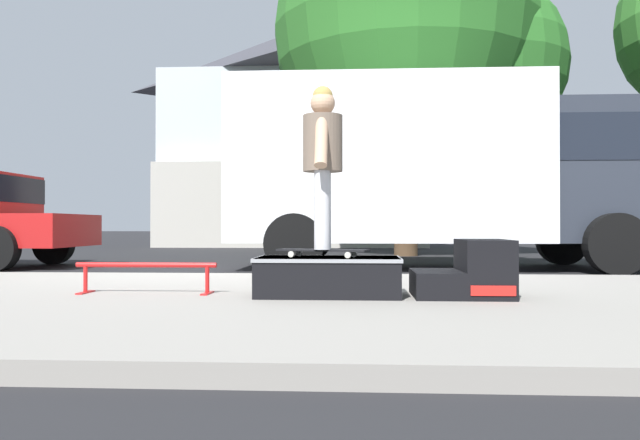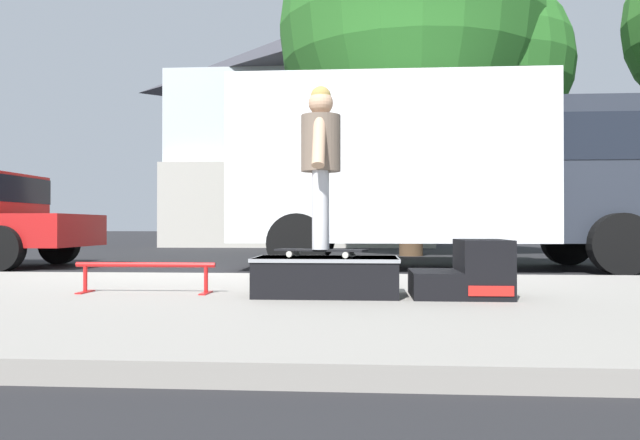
{
  "view_description": "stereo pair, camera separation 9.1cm",
  "coord_description": "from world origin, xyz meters",
  "px_view_note": "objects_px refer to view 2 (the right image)",
  "views": [
    {
      "loc": [
        2.52,
        -8.15,
        0.71
      ],
      "look_at": [
        2.15,
        -1.79,
        0.77
      ],
      "focal_mm": 34.63,
      "sensor_mm": 36.0,
      "label": 1
    },
    {
      "loc": [
        2.61,
        -8.15,
        0.71
      ],
      "look_at": [
        2.15,
        -1.79,
        0.77
      ],
      "focal_mm": 34.63,
      "sensor_mm": 36.0,
      "label": 2
    }
  ],
  "objects_px": {
    "skateboard": "(321,251)",
    "kicker_ramp": "(468,273)",
    "grind_rail": "(145,271)",
    "skate_box": "(326,275)",
    "street_tree_main": "(426,40)",
    "box_truck": "(447,166)",
    "skater_kid": "(321,153)"
  },
  "relations": [
    {
      "from": "skateboard",
      "to": "kicker_ramp",
      "type": "bearing_deg",
      "value": 0.67
    },
    {
      "from": "kicker_ramp",
      "to": "grind_rail",
      "type": "relative_size",
      "value": 0.64
    },
    {
      "from": "skate_box",
      "to": "street_tree_main",
      "type": "relative_size",
      "value": 0.14
    },
    {
      "from": "kicker_ramp",
      "to": "box_truck",
      "type": "relative_size",
      "value": 0.11
    },
    {
      "from": "kicker_ramp",
      "to": "skater_kid",
      "type": "height_order",
      "value": "skater_kid"
    },
    {
      "from": "kicker_ramp",
      "to": "grind_rail",
      "type": "bearing_deg",
      "value": 178.43
    },
    {
      "from": "skater_kid",
      "to": "box_truck",
      "type": "relative_size",
      "value": 0.2
    },
    {
      "from": "skater_kid",
      "to": "kicker_ramp",
      "type": "bearing_deg",
      "value": 0.67
    },
    {
      "from": "kicker_ramp",
      "to": "grind_rail",
      "type": "distance_m",
      "value": 2.79
    },
    {
      "from": "box_truck",
      "to": "street_tree_main",
      "type": "bearing_deg",
      "value": 88.63
    },
    {
      "from": "box_truck",
      "to": "street_tree_main",
      "type": "relative_size",
      "value": 0.82
    },
    {
      "from": "street_tree_main",
      "to": "skate_box",
      "type": "bearing_deg",
      "value": -100.67
    },
    {
      "from": "street_tree_main",
      "to": "skater_kid",
      "type": "bearing_deg",
      "value": -100.92
    },
    {
      "from": "skater_kid",
      "to": "street_tree_main",
      "type": "height_order",
      "value": "street_tree_main"
    },
    {
      "from": "skate_box",
      "to": "street_tree_main",
      "type": "height_order",
      "value": "street_tree_main"
    },
    {
      "from": "grind_rail",
      "to": "skater_kid",
      "type": "bearing_deg",
      "value": -3.34
    },
    {
      "from": "skate_box",
      "to": "box_truck",
      "type": "height_order",
      "value": "box_truck"
    },
    {
      "from": "skate_box",
      "to": "grind_rail",
      "type": "xyz_separation_m",
      "value": [
        -1.61,
        0.08,
        0.02
      ]
    },
    {
      "from": "skate_box",
      "to": "skateboard",
      "type": "bearing_deg",
      "value": -162.3
    },
    {
      "from": "kicker_ramp",
      "to": "skate_box",
      "type": "bearing_deg",
      "value": 179.98
    },
    {
      "from": "skateboard",
      "to": "skater_kid",
      "type": "relative_size",
      "value": 0.58
    },
    {
      "from": "street_tree_main",
      "to": "skateboard",
      "type": "bearing_deg",
      "value": -100.92
    },
    {
      "from": "skate_box",
      "to": "grind_rail",
      "type": "bearing_deg",
      "value": 177.28
    },
    {
      "from": "grind_rail",
      "to": "skateboard",
      "type": "relative_size",
      "value": 1.55
    },
    {
      "from": "kicker_ramp",
      "to": "street_tree_main",
      "type": "xyz_separation_m",
      "value": [
        0.6,
        9.48,
        4.8
      ]
    },
    {
      "from": "kicker_ramp",
      "to": "skater_kid",
      "type": "bearing_deg",
      "value": -179.33
    },
    {
      "from": "kicker_ramp",
      "to": "skater_kid",
      "type": "xyz_separation_m",
      "value": [
        -1.23,
        -0.01,
        1.01
      ]
    },
    {
      "from": "skateboard",
      "to": "skater_kid",
      "type": "xyz_separation_m",
      "value": [
        0.0,
        0.0,
        0.83
      ]
    },
    {
      "from": "skater_kid",
      "to": "street_tree_main",
      "type": "relative_size",
      "value": 0.16
    },
    {
      "from": "skate_box",
      "to": "street_tree_main",
      "type": "distance_m",
      "value": 10.78
    },
    {
      "from": "box_truck",
      "to": "skate_box",
      "type": "bearing_deg",
      "value": -108.18
    },
    {
      "from": "skate_box",
      "to": "box_truck",
      "type": "xyz_separation_m",
      "value": [
        1.68,
        5.12,
        1.4
      ]
    }
  ]
}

